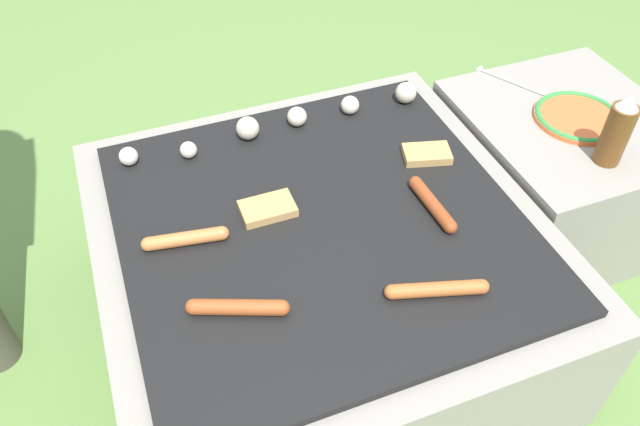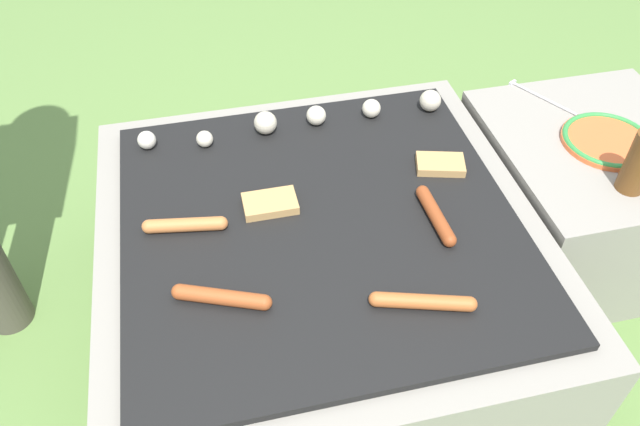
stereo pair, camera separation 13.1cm
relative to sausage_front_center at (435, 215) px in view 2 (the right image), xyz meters
name	(u,v)px [view 2 (the right image)]	position (x,y,z in m)	size (l,w,h in m)	color
ground_plane	(320,323)	(-0.24, 0.06, -0.39)	(14.00, 14.00, 0.00)	#608442
grill	(320,276)	(-0.24, 0.06, -0.20)	(0.95, 0.95, 0.38)	gray
side_ledge	(581,197)	(0.50, 0.17, -0.20)	(0.51, 0.55, 0.38)	gray
sausage_front_center	(435,215)	(0.00, 0.00, 0.00)	(0.03, 0.18, 0.03)	#93421E
sausage_back_right	(423,302)	(-0.10, -0.21, 0.00)	(0.19, 0.08, 0.03)	#B7602D
sausage_back_left	(221,297)	(-0.47, -0.12, 0.00)	(0.18, 0.09, 0.03)	#A34C23
sausage_mid_left	(185,225)	(-0.52, 0.09, 0.00)	(0.18, 0.05, 0.03)	#C6753D
bread_slice_right	(270,203)	(-0.33, 0.12, 0.00)	(0.12, 0.08, 0.02)	tan
bread_slice_center	(440,164)	(0.07, 0.16, 0.00)	(0.12, 0.10, 0.02)	tan
mushroom_row	(310,118)	(-0.19, 0.38, 0.01)	(0.76, 0.07, 0.06)	silver
plate_colorful	(608,140)	(0.50, 0.15, -0.01)	(0.22, 0.22, 0.02)	orange
fork_utensil	(539,96)	(0.43, 0.37, -0.01)	(0.11, 0.18, 0.01)	silver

